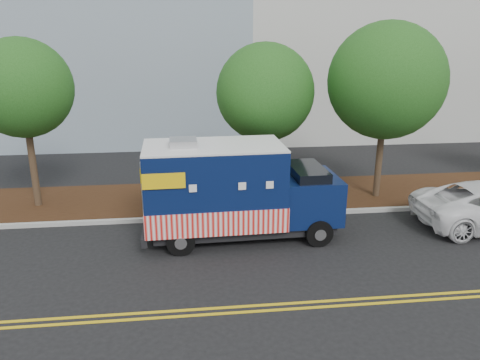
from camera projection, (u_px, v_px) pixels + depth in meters
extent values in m
plane|color=black|center=(243.00, 233.00, 16.04)|extent=(120.00, 120.00, 0.00)
cube|color=#9E9E99|center=(238.00, 216.00, 17.34)|extent=(120.00, 0.18, 0.15)
cube|color=black|center=(233.00, 197.00, 19.33)|extent=(120.00, 4.00, 0.15)
cube|color=gold|center=(264.00, 305.00, 11.83)|extent=(120.00, 0.10, 0.01)
cube|color=gold|center=(266.00, 311.00, 11.59)|extent=(120.00, 0.10, 0.01)
cylinder|color=#38281C|center=(33.00, 162.00, 17.73)|extent=(0.26, 0.26, 3.75)
sphere|color=#1A4814|center=(22.00, 88.00, 16.88)|extent=(3.61, 3.61, 3.61)
cylinder|color=#38281C|center=(264.00, 157.00, 19.14)|extent=(0.26, 0.26, 3.36)
sphere|color=#1A4814|center=(265.00, 92.00, 18.34)|extent=(3.85, 3.85, 3.85)
cylinder|color=#38281C|center=(379.00, 156.00, 18.76)|extent=(0.26, 0.26, 3.69)
sphere|color=#1A4814|center=(386.00, 81.00, 17.86)|extent=(4.47, 4.47, 4.47)
cube|color=#473828|center=(170.00, 185.00, 17.21)|extent=(0.06, 0.06, 2.40)
cube|color=black|center=(243.00, 224.00, 15.69)|extent=(5.93, 2.16, 0.29)
cube|color=#091641|center=(214.00, 184.00, 15.12)|extent=(4.48, 2.54, 2.52)
cube|color=red|center=(215.00, 210.00, 15.39)|extent=(4.52, 2.60, 0.79)
cube|color=white|center=(213.00, 146.00, 14.73)|extent=(4.48, 2.54, 0.06)
cube|color=#B7B7BA|center=(183.00, 143.00, 14.56)|extent=(0.86, 0.86, 0.23)
cube|color=#091641|center=(308.00, 196.00, 15.73)|extent=(1.95, 2.31, 1.47)
cube|color=black|center=(307.00, 177.00, 15.51)|extent=(1.11, 2.08, 0.68)
cube|color=black|center=(334.00, 209.00, 16.01)|extent=(0.14, 2.10, 0.32)
cube|color=black|center=(146.00, 229.00, 15.25)|extent=(0.26, 2.37, 0.29)
cube|color=#B7B7BA|center=(144.00, 186.00, 14.80)|extent=(0.10, 1.89, 2.00)
cube|color=#B7B7BA|center=(220.00, 171.00, 16.33)|extent=(1.89, 0.10, 1.16)
cube|color=yellow|center=(164.00, 181.00, 13.55)|extent=(1.26, 0.06, 0.47)
cube|color=yellow|center=(164.00, 159.00, 15.91)|extent=(1.26, 0.06, 0.47)
cylinder|color=black|center=(319.00, 233.00, 15.00)|extent=(0.89, 0.32, 0.88)
cylinder|color=black|center=(301.00, 209.00, 17.02)|extent=(0.89, 0.32, 0.88)
cylinder|color=black|center=(181.00, 241.00, 14.40)|extent=(0.89, 0.32, 0.88)
cylinder|color=black|center=(179.00, 215.00, 16.42)|extent=(0.89, 0.32, 0.88)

